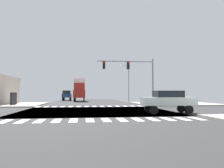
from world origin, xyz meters
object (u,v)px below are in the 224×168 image
at_px(pickup_nearside_1, 67,95).
at_px(box_truck_queued_1, 79,89).
at_px(street_lamp, 127,79).
at_px(sedan_crossing_2, 168,100).
at_px(traffic_signal_mast, 131,71).

xyz_separation_m(pickup_nearside_1, box_truck_queued_1, (3.00, -5.10, 1.27)).
height_order(street_lamp, sedan_crossing_2, street_lamp).
relative_size(street_lamp, pickup_nearside_1, 1.43).
distance_m(traffic_signal_mast, box_truck_queued_1, 20.29).
xyz_separation_m(traffic_signal_mast, sedan_crossing_2, (0.70, -11.00, -3.59)).
relative_size(traffic_signal_mast, box_truck_queued_1, 1.06).
height_order(sedan_crossing_2, box_truck_queued_1, box_truck_queued_1).
bearing_deg(street_lamp, traffic_signal_mast, -99.46).
bearing_deg(sedan_crossing_2, traffic_signal_mast, 3.63).
xyz_separation_m(traffic_signal_mast, pickup_nearside_1, (-10.12, 23.98, -3.41)).
xyz_separation_m(street_lamp, pickup_nearside_1, (-12.45, 9.99, -3.13)).
bearing_deg(box_truck_queued_1, sedan_crossing_2, 104.66).
relative_size(pickup_nearside_1, box_truck_queued_1, 0.71).
height_order(traffic_signal_mast, box_truck_queued_1, traffic_signal_mast).
bearing_deg(traffic_signal_mast, pickup_nearside_1, 112.87).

